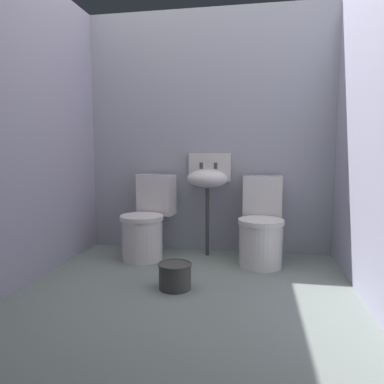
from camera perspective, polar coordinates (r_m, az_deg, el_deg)
ground_plane at (r=2.67m, az=-1.17°, el=-16.73°), size 2.82×2.76×0.08m
wall_back at (r=3.67m, az=2.62°, el=9.30°), size 2.82×0.10×2.38m
wall_left at (r=3.06m, az=-25.03°, el=9.23°), size 0.10×2.56×2.38m
wall_right at (r=2.63m, az=27.80°, el=9.62°), size 0.10×2.56×2.38m
toilet_left at (r=3.46m, az=-7.22°, el=-5.05°), size 0.49×0.65×0.78m
toilet_right at (r=3.31m, az=10.90°, el=-5.67°), size 0.42×0.61×0.78m
sink at (r=3.46m, az=2.54°, el=2.25°), size 0.42×0.35×0.99m
bucket at (r=2.73m, az=-2.71°, el=-13.03°), size 0.25×0.25×0.19m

